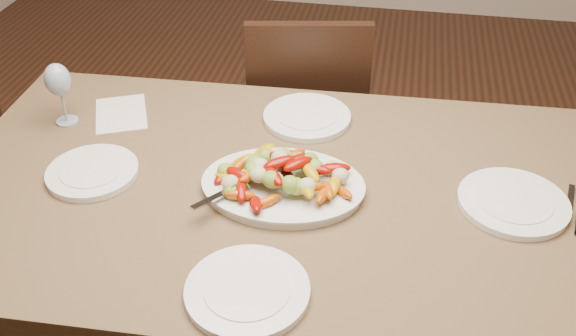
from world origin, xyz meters
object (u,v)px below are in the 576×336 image
(serving_platter, at_px, (283,188))
(wine_glass, at_px, (61,92))
(chair_far, at_px, (306,118))
(plate_right, at_px, (513,203))
(plate_left, at_px, (93,172))
(dining_table, at_px, (288,288))
(plate_near, at_px, (247,291))
(plate_far, at_px, (307,117))

(serving_platter, height_order, wine_glass, wine_glass)
(chair_far, bearing_deg, serving_platter, 84.46)
(chair_far, distance_m, plate_right, 1.05)
(plate_left, bearing_deg, wine_glass, 128.64)
(chair_far, distance_m, plate_left, 0.99)
(dining_table, bearing_deg, plate_near, -92.56)
(dining_table, bearing_deg, wine_glass, 164.94)
(plate_left, xyz_separation_m, plate_right, (1.09, 0.07, 0.00))
(plate_far, xyz_separation_m, wine_glass, (-0.71, -0.14, 0.09))
(serving_platter, height_order, plate_right, serving_platter)
(serving_platter, distance_m, wine_glass, 0.74)
(plate_left, xyz_separation_m, wine_glass, (-0.19, 0.24, 0.09))
(plate_near, bearing_deg, dining_table, 87.44)
(dining_table, bearing_deg, plate_right, 2.99)
(dining_table, xyz_separation_m, plate_near, (-0.02, -0.38, 0.39))
(chair_far, height_order, plate_right, chair_far)
(dining_table, xyz_separation_m, wine_glass, (-0.71, 0.19, 0.48))
(plate_left, distance_m, plate_near, 0.61)
(plate_left, bearing_deg, dining_table, 4.88)
(chair_far, distance_m, wine_glass, 0.96)
(plate_left, relative_size, plate_far, 0.92)
(plate_left, bearing_deg, plate_near, -33.69)
(dining_table, bearing_deg, chair_far, 95.63)
(plate_right, xyz_separation_m, plate_far, (-0.58, 0.31, 0.00))
(plate_far, bearing_deg, serving_platter, -90.84)
(chair_far, height_order, wine_glass, wine_glass)
(serving_platter, distance_m, plate_far, 0.36)
(serving_platter, relative_size, wine_glass, 2.00)
(dining_table, relative_size, serving_platter, 4.48)
(plate_far, relative_size, wine_glass, 1.29)
(plate_far, bearing_deg, wine_glass, -168.49)
(serving_platter, distance_m, plate_right, 0.58)
(serving_platter, xyz_separation_m, wine_glass, (-0.70, 0.21, 0.09))
(dining_table, distance_m, chair_far, 0.80)
(wine_glass, bearing_deg, plate_left, -51.36)
(wine_glass, bearing_deg, plate_near, -39.53)
(plate_right, bearing_deg, plate_far, 151.96)
(chair_far, xyz_separation_m, serving_platter, (0.07, -0.81, 0.30))
(plate_near, relative_size, wine_glass, 1.32)
(dining_table, relative_size, plate_far, 6.95)
(chair_far, bearing_deg, plate_near, 82.61)
(dining_table, bearing_deg, plate_far, 90.74)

